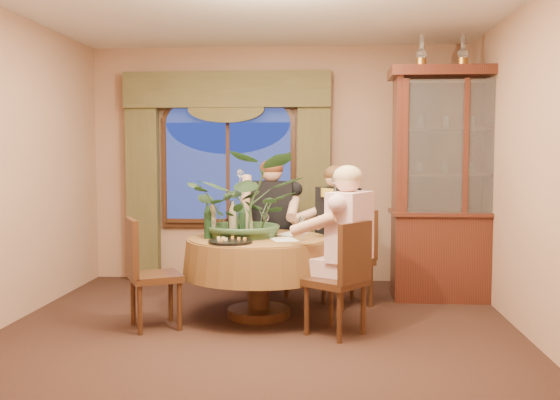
# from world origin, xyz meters

# --- Properties ---
(floor) EXTENTS (5.00, 5.00, 0.00)m
(floor) POSITION_xyz_m (0.00, 0.00, 0.00)
(floor) COLOR black
(floor) RESTS_ON ground
(wall_back) EXTENTS (4.50, 0.00, 4.50)m
(wall_back) POSITION_xyz_m (0.00, 2.50, 1.40)
(wall_back) COLOR #A2775D
(wall_back) RESTS_ON ground
(wall_right) EXTENTS (0.00, 5.00, 5.00)m
(wall_right) POSITION_xyz_m (2.25, 0.00, 1.40)
(wall_right) COLOR #A2775D
(wall_right) RESTS_ON ground
(window) EXTENTS (1.62, 0.10, 1.32)m
(window) POSITION_xyz_m (-0.60, 2.43, 1.30)
(window) COLOR navy
(window) RESTS_ON wall_back
(arched_transom) EXTENTS (1.60, 0.06, 0.44)m
(arched_transom) POSITION_xyz_m (-0.60, 2.43, 2.08)
(arched_transom) COLOR navy
(arched_transom) RESTS_ON wall_back
(drapery_left) EXTENTS (0.38, 0.14, 2.32)m
(drapery_left) POSITION_xyz_m (-1.63, 2.38, 1.18)
(drapery_left) COLOR #464221
(drapery_left) RESTS_ON floor
(drapery_right) EXTENTS (0.38, 0.14, 2.32)m
(drapery_right) POSITION_xyz_m (0.43, 2.38, 1.18)
(drapery_right) COLOR #464221
(drapery_right) RESTS_ON floor
(swag_valance) EXTENTS (2.45, 0.16, 0.42)m
(swag_valance) POSITION_xyz_m (-0.60, 2.35, 2.28)
(swag_valance) COLOR #464221
(swag_valance) RESTS_ON wall_back
(dining_table) EXTENTS (1.78, 1.78, 0.75)m
(dining_table) POSITION_xyz_m (-0.05, 0.74, 0.38)
(dining_table) COLOR brown
(dining_table) RESTS_ON floor
(china_cabinet) EXTENTS (1.48, 0.58, 2.41)m
(china_cabinet) POSITION_xyz_m (1.97, 1.62, 1.20)
(china_cabinet) COLOR #3B1912
(china_cabinet) RESTS_ON floor
(oil_lamp_left) EXTENTS (0.11, 0.11, 0.34)m
(oil_lamp_left) POSITION_xyz_m (1.55, 1.62, 2.58)
(oil_lamp_left) COLOR #A5722D
(oil_lamp_left) RESTS_ON china_cabinet
(oil_lamp_center) EXTENTS (0.11, 0.11, 0.34)m
(oil_lamp_center) POSITION_xyz_m (1.97, 1.62, 2.58)
(oil_lamp_center) COLOR #A5722D
(oil_lamp_center) RESTS_ON china_cabinet
(oil_lamp_right) EXTENTS (0.11, 0.11, 0.34)m
(oil_lamp_right) POSITION_xyz_m (2.39, 1.62, 2.58)
(oil_lamp_right) COLOR #A5722D
(oil_lamp_right) RESTS_ON china_cabinet
(chair_right) EXTENTS (0.59, 0.59, 0.96)m
(chair_right) POSITION_xyz_m (0.66, 0.21, 0.48)
(chair_right) COLOR black
(chair_right) RESTS_ON floor
(chair_back_right) EXTENTS (0.58, 0.58, 0.96)m
(chair_back_right) POSITION_xyz_m (0.79, 1.25, 0.48)
(chair_back_right) COLOR black
(chair_back_right) RESTS_ON floor
(chair_back) EXTENTS (0.44, 0.44, 0.96)m
(chair_back) POSITION_xyz_m (-0.00, 1.74, 0.48)
(chair_back) COLOR black
(chair_back) RESTS_ON floor
(chair_front_left) EXTENTS (0.56, 0.56, 0.96)m
(chair_front_left) POSITION_xyz_m (-0.91, 0.31, 0.48)
(chair_front_left) COLOR black
(chair_front_left) RESTS_ON floor
(person_pink) EXTENTS (0.65, 0.67, 1.43)m
(person_pink) POSITION_xyz_m (0.78, 0.32, 0.72)
(person_pink) COLOR beige
(person_pink) RESTS_ON floor
(person_back) EXTENTS (0.55, 0.51, 1.47)m
(person_back) POSITION_xyz_m (-0.00, 1.62, 0.74)
(person_back) COLOR black
(person_back) RESTS_ON floor
(person_scarf) EXTENTS (0.67, 0.68, 1.42)m
(person_scarf) POSITION_xyz_m (0.69, 1.23, 0.71)
(person_scarf) COLOR black
(person_scarf) RESTS_ON floor
(stoneware_vase) EXTENTS (0.13, 0.13, 0.25)m
(stoneware_vase) POSITION_xyz_m (-0.18, 0.91, 0.88)
(stoneware_vase) COLOR tan
(stoneware_vase) RESTS_ON dining_table
(centerpiece_plant) EXTENTS (1.08, 1.20, 0.93)m
(centerpiece_plant) POSITION_xyz_m (-0.16, 0.84, 1.42)
(centerpiece_plant) COLOR #2F4F2D
(centerpiece_plant) RESTS_ON dining_table
(olive_bowl) EXTENTS (0.17, 0.17, 0.05)m
(olive_bowl) POSITION_xyz_m (-0.00, 0.68, 0.78)
(olive_bowl) COLOR #495327
(olive_bowl) RESTS_ON dining_table
(cheese_platter) EXTENTS (0.39, 0.39, 0.02)m
(cheese_platter) POSITION_xyz_m (-0.25, 0.35, 0.76)
(cheese_platter) COLOR black
(cheese_platter) RESTS_ON dining_table
(wine_bottle_0) EXTENTS (0.07, 0.07, 0.33)m
(wine_bottle_0) POSITION_xyz_m (-0.32, 0.90, 0.92)
(wine_bottle_0) COLOR black
(wine_bottle_0) RESTS_ON dining_table
(wine_bottle_1) EXTENTS (0.07, 0.07, 0.33)m
(wine_bottle_1) POSITION_xyz_m (-0.50, 0.85, 0.92)
(wine_bottle_1) COLOR tan
(wine_bottle_1) RESTS_ON dining_table
(wine_bottle_2) EXTENTS (0.07, 0.07, 0.33)m
(wine_bottle_2) POSITION_xyz_m (-0.30, 0.81, 0.92)
(wine_bottle_2) COLOR tan
(wine_bottle_2) RESTS_ON dining_table
(wine_bottle_3) EXTENTS (0.07, 0.07, 0.33)m
(wine_bottle_3) POSITION_xyz_m (-0.50, 0.63, 0.92)
(wine_bottle_3) COLOR black
(wine_bottle_3) RESTS_ON dining_table
(wine_bottle_4) EXTENTS (0.07, 0.07, 0.33)m
(wine_bottle_4) POSITION_xyz_m (-0.19, 0.68, 0.92)
(wine_bottle_4) COLOR black
(wine_bottle_4) RESTS_ON dining_table
(tasting_paper_0) EXTENTS (0.30, 0.35, 0.00)m
(tasting_paper_0) POSITION_xyz_m (0.19, 0.59, 0.75)
(tasting_paper_0) COLOR white
(tasting_paper_0) RESTS_ON dining_table
(tasting_paper_1) EXTENTS (0.31, 0.36, 0.00)m
(tasting_paper_1) POSITION_xyz_m (0.25, 0.99, 0.75)
(tasting_paper_1) COLOR white
(tasting_paper_1) RESTS_ON dining_table
(wine_glass_person_pink) EXTENTS (0.07, 0.07, 0.18)m
(wine_glass_person_pink) POSITION_xyz_m (0.37, 0.53, 0.84)
(wine_glass_person_pink) COLOR silver
(wine_glass_person_pink) RESTS_ON dining_table
(wine_glass_person_back) EXTENTS (0.07, 0.07, 0.18)m
(wine_glass_person_back) POSITION_xyz_m (-0.02, 1.21, 0.84)
(wine_glass_person_back) COLOR silver
(wine_glass_person_back) RESTS_ON dining_table
(wine_glass_person_scarf) EXTENTS (0.07, 0.07, 0.18)m
(wine_glass_person_scarf) POSITION_xyz_m (0.34, 1.00, 0.84)
(wine_glass_person_scarf) COLOR silver
(wine_glass_person_scarf) RESTS_ON dining_table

